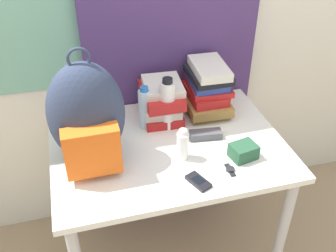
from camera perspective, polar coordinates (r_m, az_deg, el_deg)
name	(u,v)px	position (r m, az deg, el deg)	size (l,w,h in m)	color
wall_back	(142,10)	(1.98, -3.81, 16.52)	(6.00, 0.06, 2.50)	silver
curtain_blue	(172,11)	(1.96, 0.58, 16.38)	(0.90, 0.04, 2.50)	#4C336B
desk	(168,162)	(1.87, 0.00, -5.18)	(1.06, 0.77, 0.78)	silver
backpack	(87,117)	(1.62, -11.68, 1.26)	(0.31, 0.28, 0.52)	#2D3851
book_stack_left	(161,100)	(1.94, -0.95, 3.73)	(0.21, 0.28, 0.19)	red
book_stack_center	(207,89)	(1.99, 5.66, 5.41)	(0.23, 0.29, 0.26)	olive
water_bottle	(145,108)	(1.86, -3.39, 2.56)	(0.06, 0.06, 0.22)	silver
sports_bottle	(167,104)	(1.85, -0.07, 3.17)	(0.07, 0.07, 0.26)	white
sunscreen_bottle	(183,145)	(1.68, 2.14, -2.80)	(0.05, 0.05, 0.15)	white
cell_phone	(198,181)	(1.61, 4.42, -8.02)	(0.09, 0.12, 0.02)	black
sunglasses_case	(205,135)	(1.84, 5.46, -1.25)	(0.16, 0.07, 0.04)	#47474C
camera_pouch	(243,151)	(1.74, 10.89, -3.61)	(0.13, 0.11, 0.07)	#234C33
wristwatch	(230,170)	(1.68, 9.01, -6.26)	(0.04, 0.08, 0.01)	black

